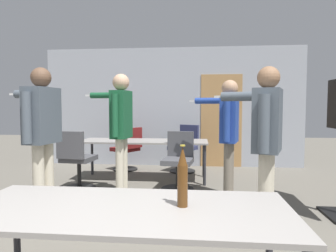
{
  "coord_description": "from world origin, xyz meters",
  "views": [
    {
      "loc": [
        0.57,
        -1.5,
        1.33
      ],
      "look_at": [
        0.22,
        2.07,
        1.1
      ],
      "focal_mm": 32.0,
      "sensor_mm": 36.0,
      "label": 1
    }
  ],
  "objects": [
    {
      "name": "back_wall",
      "position": [
        0.03,
        5.27,
        1.32
      ],
      "size": [
        5.8,
        0.12,
        2.66
      ],
      "color": "#A3A8B2",
      "rests_on": "ground_plane"
    },
    {
      "name": "conference_table_near",
      "position": [
        0.14,
        0.25,
        0.66
      ],
      "size": [
        1.99,
        0.83,
        0.72
      ],
      "color": "gray",
      "rests_on": "ground_plane"
    },
    {
      "name": "conference_table_far",
      "position": [
        -0.39,
        3.85,
        0.66
      ],
      "size": [
        2.31,
        0.75,
        0.72
      ],
      "color": "gray",
      "rests_on": "ground_plane"
    },
    {
      "name": "person_center_tall",
      "position": [
        -1.35,
        2.02,
        1.09
      ],
      "size": [
        0.81,
        0.75,
        1.81
      ],
      "rotation": [
        0.0,
        0.0,
        1.45
      ],
      "color": "beige",
      "rests_on": "ground_plane"
    },
    {
      "name": "person_far_watching",
      "position": [
        1.3,
        1.77,
        1.05
      ],
      "size": [
        0.74,
        0.85,
        1.76
      ],
      "rotation": [
        0.0,
        0.0,
        1.23
      ],
      "color": "beige",
      "rests_on": "ground_plane"
    },
    {
      "name": "person_near_casual",
      "position": [
        -0.55,
        2.77,
        1.12
      ],
      "size": [
        0.78,
        0.64,
        1.81
      ],
      "rotation": [
        0.0,
        0.0,
        1.45
      ],
      "color": "beige",
      "rests_on": "ground_plane"
    },
    {
      "name": "person_left_plaid",
      "position": [
        1.01,
        2.8,
        1.05
      ],
      "size": [
        0.73,
        0.7,
        1.71
      ],
      "rotation": [
        0.0,
        0.0,
        1.32
      ],
      "color": "slate",
      "rests_on": "ground_plane"
    },
    {
      "name": "office_chair_far_right",
      "position": [
        -0.88,
        4.62,
        0.42
      ],
      "size": [
        0.68,
        0.65,
        0.9
      ],
      "rotation": [
        0.0,
        0.0,
        1.02
      ],
      "color": "black",
      "rests_on": "ground_plane"
    },
    {
      "name": "office_chair_near_pushed",
      "position": [
        0.27,
        3.29,
        0.43
      ],
      "size": [
        0.52,
        0.58,
        0.92
      ],
      "rotation": [
        0.0,
        0.0,
        3.01
      ],
      "color": "black",
      "rests_on": "ground_plane"
    },
    {
      "name": "office_chair_mid_tucked",
      "position": [
        0.31,
        4.64,
        0.45
      ],
      "size": [
        0.65,
        0.67,
        0.96
      ],
      "rotation": [
        0.0,
        0.0,
        2.62
      ],
      "color": "black",
      "rests_on": "ground_plane"
    },
    {
      "name": "office_chair_side_rolled",
      "position": [
        -1.33,
        3.04,
        0.46
      ],
      "size": [
        0.52,
        0.57,
        0.96
      ],
      "rotation": [
        0.0,
        0.0,
        6.18
      ],
      "color": "black",
      "rests_on": "ground_plane"
    },
    {
      "name": "beer_bottle",
      "position": [
        0.49,
        0.29,
        0.9
      ],
      "size": [
        0.06,
        0.06,
        0.38
      ],
      "color": "#563314",
      "rests_on": "conference_table_near"
    }
  ]
}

